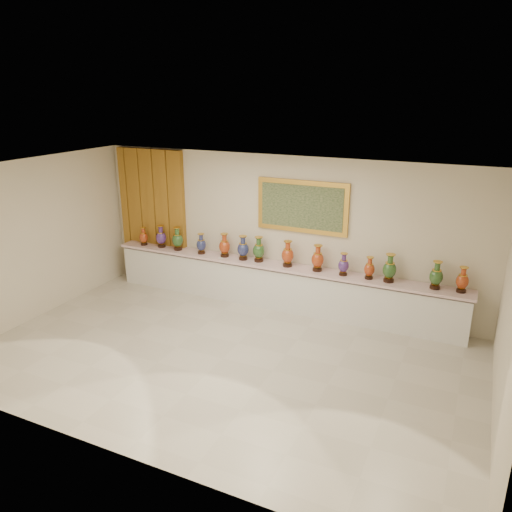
{
  "coord_description": "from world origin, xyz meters",
  "views": [
    {
      "loc": [
        3.52,
        -6.27,
        4.17
      ],
      "look_at": [
        -0.19,
        1.7,
        1.22
      ],
      "focal_mm": 35.0,
      "sensor_mm": 36.0,
      "label": 1
    }
  ],
  "objects": [
    {
      "name": "vase_1",
      "position": [
        -2.72,
        2.25,
        1.12
      ],
      "size": [
        0.29,
        0.29,
        0.48
      ],
      "rotation": [
        0.0,
        0.0,
        0.39
      ],
      "color": "black",
      "rests_on": "counter"
    },
    {
      "name": "vase_2",
      "position": [
        -2.28,
        2.23,
        1.12
      ],
      "size": [
        0.29,
        0.29,
        0.5
      ],
      "rotation": [
        0.0,
        0.0,
        -0.28
      ],
      "color": "black",
      "rests_on": "counter"
    },
    {
      "name": "vase_5",
      "position": [
        -0.74,
        2.25,
        1.12
      ],
      "size": [
        0.28,
        0.28,
        0.5
      ],
      "rotation": [
        0.0,
        0.0,
        -0.28
      ],
      "color": "black",
      "rests_on": "counter"
    },
    {
      "name": "vase_4",
      "position": [
        -1.16,
        2.26,
        1.12
      ],
      "size": [
        0.25,
        0.25,
        0.49
      ],
      "rotation": [
        0.0,
        0.0,
        0.12
      ],
      "color": "black",
      "rests_on": "counter"
    },
    {
      "name": "vase_9",
      "position": [
        1.34,
        2.23,
        1.09
      ],
      "size": [
        0.23,
        0.23,
        0.43
      ],
      "rotation": [
        0.0,
        0.0,
        -0.18
      ],
      "color": "black",
      "rests_on": "counter"
    },
    {
      "name": "vase_7",
      "position": [
        0.22,
        2.25,
        1.13
      ],
      "size": [
        0.31,
        0.31,
        0.51
      ],
      "rotation": [
        0.0,
        0.0,
        0.36
      ],
      "color": "black",
      "rests_on": "counter"
    },
    {
      "name": "ground",
      "position": [
        0.0,
        0.0,
        0.0
      ],
      "size": [
        8.0,
        8.0,
        0.0
      ],
      "primitive_type": "plane",
      "color": "beige",
      "rests_on": "ground"
    },
    {
      "name": "vase_6",
      "position": [
        -0.4,
        2.28,
        1.13
      ],
      "size": [
        0.29,
        0.29,
        0.51
      ],
      "rotation": [
        0.0,
        0.0,
        -0.27
      ],
      "color": "black",
      "rests_on": "counter"
    },
    {
      "name": "vase_8",
      "position": [
        0.83,
        2.26,
        1.13
      ],
      "size": [
        0.28,
        0.28,
        0.51
      ],
      "rotation": [
        0.0,
        0.0,
        0.22
      ],
      "color": "black",
      "rests_on": "counter"
    },
    {
      "name": "vase_10",
      "position": [
        1.81,
        2.25,
        1.09
      ],
      "size": [
        0.23,
        0.23,
        0.42
      ],
      "rotation": [
        0.0,
        0.0,
        -0.25
      ],
      "color": "black",
      "rests_on": "counter"
    },
    {
      "name": "counter",
      "position": [
        0.0,
        2.27,
        0.44
      ],
      "size": [
        7.28,
        0.48,
        0.9
      ],
      "color": "white",
      "rests_on": "ground"
    },
    {
      "name": "label_card",
      "position": [
        -1.18,
        2.13,
        0.9
      ],
      "size": [
        0.1,
        0.06,
        0.0
      ],
      "primitive_type": "cube",
      "color": "white",
      "rests_on": "counter"
    },
    {
      "name": "vase_13",
      "position": [
        3.37,
        2.29,
        1.1
      ],
      "size": [
        0.24,
        0.24,
        0.45
      ],
      "rotation": [
        0.0,
        0.0,
        0.17
      ],
      "color": "black",
      "rests_on": "counter"
    },
    {
      "name": "vase_3",
      "position": [
        -1.7,
        2.23,
        1.09
      ],
      "size": [
        0.25,
        0.25,
        0.43
      ],
      "rotation": [
        0.0,
        0.0,
        -0.33
      ],
      "color": "black",
      "rests_on": "counter"
    },
    {
      "name": "vase_12",
      "position": [
        2.95,
        2.27,
        1.12
      ],
      "size": [
        0.25,
        0.25,
        0.49
      ],
      "rotation": [
        0.0,
        0.0,
        -0.09
      ],
      "color": "black",
      "rests_on": "counter"
    },
    {
      "name": "vase_11",
      "position": [
        2.16,
        2.25,
        1.13
      ],
      "size": [
        0.25,
        0.25,
        0.52
      ],
      "rotation": [
        0.0,
        0.0,
        0.02
      ],
      "color": "black",
      "rests_on": "counter"
    },
    {
      "name": "vase_0",
      "position": [
        -3.16,
        2.21,
        1.08
      ],
      "size": [
        0.2,
        0.2,
        0.4
      ],
      "rotation": [
        0.0,
        0.0,
        -0.09
      ],
      "color": "black",
      "rests_on": "counter"
    },
    {
      "name": "room",
      "position": [
        -2.48,
        2.44,
        1.59
      ],
      "size": [
        8.0,
        8.0,
        8.0
      ],
      "color": "beige",
      "rests_on": "ground"
    }
  ]
}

